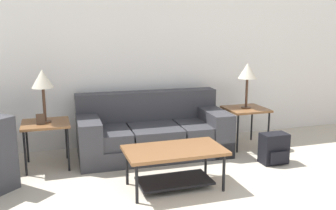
# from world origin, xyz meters

# --- Properties ---
(wall_back) EXTENTS (9.07, 0.06, 2.60)m
(wall_back) POSITION_xyz_m (0.00, 3.76, 1.30)
(wall_back) COLOR white
(wall_back) RESTS_ON ground_plane
(couch) EXTENTS (2.03, 1.00, 0.82)m
(couch) POSITION_xyz_m (-0.31, 3.18, 0.29)
(couch) COLOR #38383D
(couch) RESTS_ON ground_plane
(coffee_table) EXTENTS (1.06, 0.60, 0.44)m
(coffee_table) POSITION_xyz_m (-0.39, 2.01, 0.33)
(coffee_table) COLOR brown
(coffee_table) RESTS_ON ground_plane
(side_table_left) EXTENTS (0.57, 0.54, 0.57)m
(side_table_left) POSITION_xyz_m (-1.69, 3.09, 0.51)
(side_table_left) COLOR brown
(side_table_left) RESTS_ON ground_plane
(side_table_right) EXTENTS (0.57, 0.54, 0.57)m
(side_table_right) POSITION_xyz_m (1.07, 3.09, 0.51)
(side_table_right) COLOR brown
(side_table_right) RESTS_ON ground_plane
(table_lamp_left) EXTENTS (0.26, 0.26, 0.65)m
(table_lamp_left) POSITION_xyz_m (-1.69, 3.09, 1.09)
(table_lamp_left) COLOR #472D1E
(table_lamp_left) RESTS_ON side_table_left
(table_lamp_right) EXTENTS (0.26, 0.26, 0.65)m
(table_lamp_right) POSITION_xyz_m (1.07, 3.09, 1.09)
(table_lamp_right) COLOR #472D1E
(table_lamp_right) RESTS_ON side_table_right
(backpack) EXTENTS (0.34, 0.29, 0.39)m
(backpack) POSITION_xyz_m (1.07, 2.34, 0.19)
(backpack) COLOR black
(backpack) RESTS_ON ground_plane
(picture_frame) EXTENTS (0.10, 0.04, 0.13)m
(picture_frame) POSITION_xyz_m (-1.74, 3.01, 0.63)
(picture_frame) COLOR #4C3828
(picture_frame) RESTS_ON side_table_left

